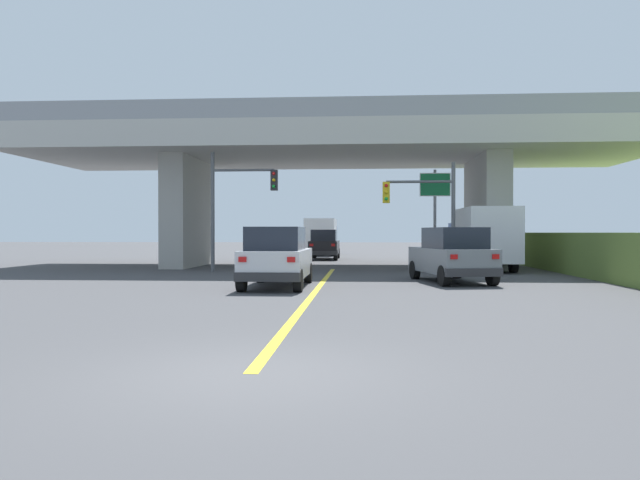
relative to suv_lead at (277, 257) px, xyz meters
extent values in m
plane|color=#424244|center=(1.39, 12.59, -1.02)|extent=(160.00, 160.00, 0.00)
cube|color=#B7B5AD|center=(1.39, 12.59, 5.42)|extent=(32.74, 10.80, 1.26)
cube|color=#A8A69F|center=(-6.62, 12.59, 1.89)|extent=(1.25, 6.48, 5.81)
cube|color=#A8A69F|center=(9.41, 12.59, 1.89)|extent=(1.25, 6.48, 5.81)
cube|color=gray|center=(1.39, 7.34, 6.50)|extent=(32.74, 0.20, 0.90)
cube|color=gray|center=(1.39, 17.84, 6.50)|extent=(32.74, 0.20, 0.90)
cube|color=yellow|center=(1.39, -1.20, -1.01)|extent=(0.20, 22.57, 0.01)
cube|color=silver|center=(0.00, 0.12, -0.21)|extent=(1.96, 4.65, 0.90)
cube|color=#1E232D|center=(0.00, -0.23, 0.62)|extent=(1.72, 2.56, 0.76)
cube|color=#2D2D30|center=(0.00, -2.16, -0.52)|extent=(2.00, 0.20, 0.28)
cube|color=red|center=(-0.73, -2.23, 0.01)|extent=(0.24, 0.06, 0.16)
cube|color=red|center=(0.73, -2.23, 0.01)|extent=(0.24, 0.06, 0.16)
cylinder|color=black|center=(-0.88, 1.89, -0.66)|extent=(0.26, 0.72, 0.72)
cylinder|color=black|center=(0.88, 1.89, -0.66)|extent=(0.26, 0.72, 0.72)
cylinder|color=black|center=(-0.88, -1.66, -0.66)|extent=(0.26, 0.72, 0.72)
cylinder|color=black|center=(0.88, -1.66, -0.66)|extent=(0.26, 0.72, 0.72)
cube|color=slate|center=(6.13, 2.52, -0.21)|extent=(2.82, 4.82, 0.90)
cube|color=#1E232D|center=(6.20, 2.19, 0.62)|extent=(2.17, 2.78, 0.76)
cube|color=#2D2D30|center=(6.58, 0.36, -0.52)|extent=(1.97, 0.60, 0.28)
cube|color=red|center=(5.88, 0.14, 0.01)|extent=(0.25, 0.11, 0.16)
cube|color=red|center=(7.30, 0.44, 0.01)|extent=(0.25, 0.11, 0.16)
cylinder|color=black|center=(4.93, 4.02, -0.66)|extent=(0.40, 0.76, 0.72)
cylinder|color=black|center=(6.63, 4.37, -0.66)|extent=(0.40, 0.76, 0.72)
cylinder|color=black|center=(5.63, 0.67, -0.66)|extent=(0.40, 0.76, 0.72)
cylinder|color=black|center=(7.33, 1.03, -0.66)|extent=(0.40, 0.76, 0.72)
cube|color=navy|center=(8.75, 13.15, 0.38)|extent=(2.20, 2.00, 1.90)
cube|color=white|center=(8.75, 9.44, 0.71)|extent=(2.31, 5.42, 2.55)
cube|color=#B26619|center=(8.75, 9.44, 0.07)|extent=(2.33, 5.32, 0.24)
cylinder|color=black|center=(7.75, 13.15, -0.57)|extent=(0.30, 0.90, 0.90)
cylinder|color=black|center=(9.75, 13.15, -0.57)|extent=(0.30, 0.90, 0.90)
cylinder|color=black|center=(7.75, 8.08, -0.57)|extent=(0.30, 0.90, 0.90)
cylinder|color=black|center=(9.75, 8.08, -0.57)|extent=(0.30, 0.90, 0.90)
cube|color=black|center=(0.29, 21.41, -0.21)|extent=(1.87, 4.79, 0.90)
cube|color=#1E232D|center=(0.29, 21.05, 0.62)|extent=(1.65, 2.63, 0.76)
cube|color=#2D2D30|center=(0.29, 19.06, -0.52)|extent=(1.91, 0.20, 0.28)
cube|color=red|center=(-0.41, 18.99, 0.01)|extent=(0.24, 0.06, 0.16)
cube|color=red|center=(0.99, 18.99, 0.01)|extent=(0.24, 0.06, 0.16)
cylinder|color=black|center=(-0.55, 23.25, -0.66)|extent=(0.26, 0.72, 0.72)
cylinder|color=black|center=(1.13, 23.25, -0.66)|extent=(0.26, 0.72, 0.72)
cylinder|color=black|center=(-0.55, 19.56, -0.66)|extent=(0.26, 0.72, 0.72)
cylinder|color=black|center=(1.13, 19.56, -0.66)|extent=(0.26, 0.72, 0.72)
cylinder|color=#56595E|center=(6.96, 7.64, 1.49)|extent=(0.18, 0.18, 5.01)
cylinder|color=#56595E|center=(5.45, 7.64, 3.12)|extent=(3.02, 0.12, 0.12)
cube|color=gold|center=(3.94, 7.64, 2.64)|extent=(0.32, 0.26, 0.96)
sphere|color=red|center=(3.94, 7.49, 2.94)|extent=(0.16, 0.16, 0.16)
sphere|color=gold|center=(3.94, 7.49, 2.64)|extent=(0.16, 0.16, 0.16)
sphere|color=green|center=(3.94, 7.49, 2.34)|extent=(0.16, 0.16, 0.16)
cylinder|color=#56595E|center=(-4.17, 8.02, 1.79)|extent=(0.18, 0.18, 5.62)
cylinder|color=#56595E|center=(-2.71, 8.02, 3.74)|extent=(2.92, 0.12, 0.12)
cube|color=#232326|center=(-1.25, 8.02, 3.26)|extent=(0.32, 0.26, 0.96)
sphere|color=red|center=(-1.25, 7.87, 3.56)|extent=(0.16, 0.16, 0.16)
sphere|color=gold|center=(-1.25, 7.87, 3.26)|extent=(0.16, 0.16, 0.16)
sphere|color=green|center=(-1.25, 7.87, 2.96)|extent=(0.16, 0.16, 0.16)
cylinder|color=slate|center=(6.36, 9.53, 1.42)|extent=(0.14, 0.14, 4.87)
cube|color=#146638|center=(6.36, 9.47, 3.13)|extent=(1.40, 0.08, 1.05)
cube|color=white|center=(6.36, 9.46, 3.13)|extent=(1.48, 0.04, 1.13)
cube|color=navy|center=(-0.43, 32.11, 0.38)|extent=(2.20, 2.00, 1.90)
cube|color=white|center=(-0.43, 28.52, 0.67)|extent=(2.31, 5.17, 2.47)
cube|color=#197F4C|center=(-0.43, 28.52, 0.05)|extent=(2.33, 5.07, 0.24)
cylinder|color=black|center=(-1.43, 32.11, -0.57)|extent=(0.30, 0.90, 0.90)
cylinder|color=black|center=(0.57, 32.11, -0.57)|extent=(0.30, 0.90, 0.90)
cylinder|color=black|center=(-1.43, 27.23, -0.57)|extent=(0.30, 0.90, 0.90)
cylinder|color=black|center=(0.57, 27.23, -0.57)|extent=(0.30, 0.90, 0.90)
camera|label=1|loc=(2.84, -20.31, 0.82)|focal=34.31mm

